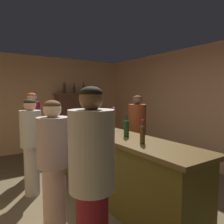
# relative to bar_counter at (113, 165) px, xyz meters

# --- Properties ---
(floor) EXTENTS (9.05, 9.05, 0.00)m
(floor) POSITION_rel_bar_counter_xyz_m (-0.40, -0.10, -0.51)
(floor) COLOR brown
(floor) RESTS_ON ground
(wall_back) EXTENTS (5.62, 0.12, 2.64)m
(wall_back) POSITION_rel_bar_counter_xyz_m (-0.40, 3.44, 0.81)
(wall_back) COLOR tan
(wall_back) RESTS_ON ground
(wall_right) EXTENTS (0.12, 7.08, 2.64)m
(wall_right) POSITION_rel_bar_counter_xyz_m (2.41, -0.10, 0.81)
(wall_right) COLOR tan
(wall_right) RESTS_ON ground
(bar_counter) EXTENTS (0.65, 3.12, 1.01)m
(bar_counter) POSITION_rel_bar_counter_xyz_m (0.00, 0.00, 0.00)
(bar_counter) COLOR #4D4516
(bar_counter) RESTS_ON ground
(display_cabinet) EXTENTS (1.14, 0.38, 1.62)m
(display_cabinet) POSITION_rel_bar_counter_xyz_m (0.72, 3.16, 0.34)
(display_cabinet) COLOR brown
(display_cabinet) RESTS_ON ground
(wine_bottle_pinot) EXTENTS (0.08, 0.08, 0.32)m
(wine_bottle_pinot) POSITION_rel_bar_counter_xyz_m (0.02, -0.30, 0.63)
(wine_bottle_pinot) COLOR #14391A
(wine_bottle_pinot) RESTS_ON bar_counter
(wine_bottle_riesling) EXTENTS (0.07, 0.07, 0.29)m
(wine_bottle_riesling) POSITION_rel_bar_counter_xyz_m (0.09, 0.45, 0.63)
(wine_bottle_riesling) COLOR #4B3120
(wine_bottle_riesling) RESTS_ON bar_counter
(wine_bottle_chardonnay) EXTENTS (0.06, 0.06, 0.29)m
(wine_bottle_chardonnay) POSITION_rel_bar_counter_xyz_m (-0.07, -0.74, 0.63)
(wine_bottle_chardonnay) COLOR #442B14
(wine_bottle_chardonnay) RESTS_ON bar_counter
(wine_bottle_syrah) EXTENTS (0.06, 0.06, 0.31)m
(wine_bottle_syrah) POSITION_rel_bar_counter_xyz_m (0.12, 1.10, 0.64)
(wine_bottle_syrah) COLOR #173B17
(wine_bottle_syrah) RESTS_ON bar_counter
(wine_glass_front) EXTENTS (0.08, 0.08, 0.14)m
(wine_glass_front) POSITION_rel_bar_counter_xyz_m (0.19, 1.35, 0.59)
(wine_glass_front) COLOR white
(wine_glass_front) RESTS_ON bar_counter
(wine_glass_mid) EXTENTS (0.07, 0.07, 0.16)m
(wine_glass_mid) POSITION_rel_bar_counter_xyz_m (-0.01, 1.30, 0.61)
(wine_glass_mid) COLOR white
(wine_glass_mid) RESTS_ON bar_counter
(wine_glass_rear) EXTENTS (0.06, 0.06, 0.15)m
(wine_glass_rear) POSITION_rel_bar_counter_xyz_m (-0.12, 0.48, 0.60)
(wine_glass_rear) COLOR white
(wine_glass_rear) RESTS_ON bar_counter
(wine_glass_spare) EXTENTS (0.08, 0.08, 0.15)m
(wine_glass_spare) POSITION_rel_bar_counter_xyz_m (-0.14, 0.78, 0.61)
(wine_glass_spare) COLOR white
(wine_glass_spare) RESTS_ON bar_counter
(flower_arrangement) EXTENTS (0.15, 0.13, 0.39)m
(flower_arrangement) POSITION_rel_bar_counter_xyz_m (0.09, 0.21, 0.67)
(flower_arrangement) COLOR #325273
(flower_arrangement) RESTS_ON bar_counter
(cheese_plate) EXTENTS (0.14, 0.14, 0.01)m
(cheese_plate) POSITION_rel_bar_counter_xyz_m (-0.16, 1.03, 0.50)
(cheese_plate) COLOR white
(cheese_plate) RESTS_ON bar_counter
(display_bottle_left) EXTENTS (0.08, 0.08, 0.34)m
(display_bottle_left) POSITION_rel_bar_counter_xyz_m (0.43, 3.16, 1.27)
(display_bottle_left) COLOR #412B1D
(display_bottle_left) RESTS_ON display_cabinet
(display_bottle_midleft) EXTENTS (0.06, 0.06, 0.30)m
(display_bottle_midleft) POSITION_rel_bar_counter_xyz_m (0.72, 3.16, 1.24)
(display_bottle_midleft) COLOR #232933
(display_bottle_midleft) RESTS_ON display_cabinet
(display_bottle_center) EXTENTS (0.06, 0.06, 0.35)m
(display_bottle_center) POSITION_rel_bar_counter_xyz_m (1.02, 3.16, 1.27)
(display_bottle_center) COLOR #212E37
(display_bottle_center) RESTS_ON display_cabinet
(patron_near_entrance) EXTENTS (0.37, 0.37, 1.53)m
(patron_near_entrance) POSITION_rel_bar_counter_xyz_m (-1.01, -0.26, 0.33)
(patron_near_entrance) COLOR tan
(patron_near_entrance) RESTS_ON ground
(patron_tall) EXTENTS (0.30, 0.30, 1.62)m
(patron_tall) POSITION_rel_bar_counter_xyz_m (-0.81, 1.64, 0.40)
(patron_tall) COLOR #2C3633
(patron_tall) RESTS_ON ground
(patron_by_cabinet) EXTENTS (0.37, 0.37, 1.67)m
(patron_by_cabinet) POSITION_rel_bar_counter_xyz_m (-0.98, -1.16, 0.40)
(patron_by_cabinet) COLOR maroon
(patron_by_cabinet) RESTS_ON ground
(patron_redhead) EXTENTS (0.32, 0.32, 1.53)m
(patron_redhead) POSITION_rel_bar_counter_xyz_m (-1.03, 0.80, 0.34)
(patron_redhead) COLOR #B4AA98
(patron_redhead) RESTS_ON ground
(bartender) EXTENTS (0.33, 0.33, 1.58)m
(bartender) POSITION_rel_bar_counter_xyz_m (0.83, 0.43, 0.36)
(bartender) COLOR #232548
(bartender) RESTS_ON ground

